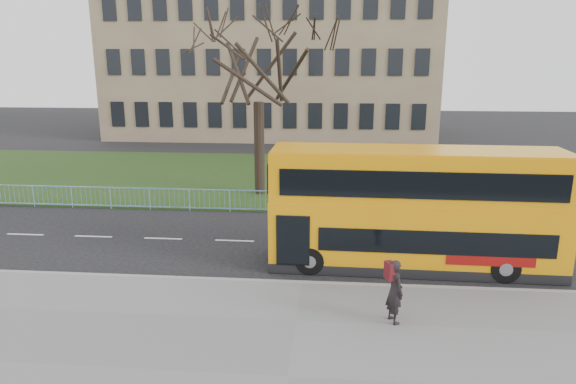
# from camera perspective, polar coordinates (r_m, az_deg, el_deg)

# --- Properties ---
(ground) EXTENTS (120.00, 120.00, 0.00)m
(ground) POSITION_cam_1_polar(r_m,az_deg,el_deg) (18.54, 1.82, -8.32)
(ground) COLOR black
(ground) RESTS_ON ground
(pavement) EXTENTS (80.00, 10.50, 0.12)m
(pavement) POSITION_cam_1_polar(r_m,az_deg,el_deg) (12.57, 0.01, -20.03)
(pavement) COLOR slate
(pavement) RESTS_ON ground
(kerb) EXTENTS (80.00, 0.20, 0.14)m
(kerb) POSITION_cam_1_polar(r_m,az_deg,el_deg) (17.09, 1.53, -10.11)
(kerb) COLOR gray
(kerb) RESTS_ON ground
(grass_verge) EXTENTS (80.00, 15.40, 0.08)m
(grass_verge) POSITION_cam_1_polar(r_m,az_deg,el_deg) (32.18, 3.23, 1.63)
(grass_verge) COLOR #1F3312
(grass_verge) RESTS_ON ground
(guard_railing) EXTENTS (40.00, 0.12, 1.10)m
(guard_railing) POSITION_cam_1_polar(r_m,az_deg,el_deg) (24.60, 2.68, -1.18)
(guard_railing) COLOR #7FBBE3
(guard_railing) RESTS_ON ground
(bare_tree) EXTENTS (8.27, 8.27, 11.81)m
(bare_tree) POSITION_cam_1_polar(r_m,az_deg,el_deg) (27.38, -3.31, 11.95)
(bare_tree) COLOR black
(bare_tree) RESTS_ON grass_verge
(civic_building) EXTENTS (30.00, 15.00, 14.00)m
(civic_building) POSITION_cam_1_polar(r_m,az_deg,el_deg) (52.40, -1.57, 14.26)
(civic_building) COLOR #836953
(civic_building) RESTS_ON ground
(yellow_bus) EXTENTS (10.04, 2.59, 4.19)m
(yellow_bus) POSITION_cam_1_polar(r_m,az_deg,el_deg) (18.37, 13.89, -1.54)
(yellow_bus) COLOR orange
(yellow_bus) RESTS_ON ground
(pedestrian) EXTENTS (0.67, 0.78, 1.82)m
(pedestrian) POSITION_cam_1_polar(r_m,az_deg,el_deg) (14.61, 11.76, -10.74)
(pedestrian) COLOR black
(pedestrian) RESTS_ON pavement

